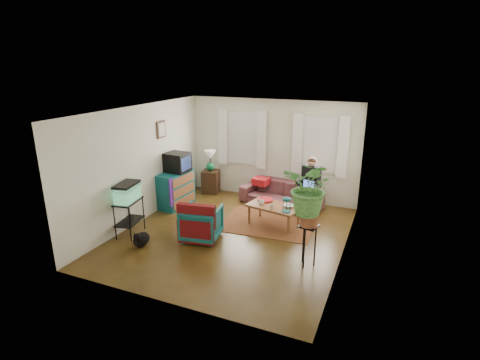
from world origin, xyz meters
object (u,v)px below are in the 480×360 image
at_px(side_table, 211,182).
at_px(dresser, 176,189).
at_px(coffee_table, 274,215).
at_px(plant_stand, 307,246).
at_px(sofa, 281,190).
at_px(aquarium_stand, 130,218).
at_px(armchair, 201,221).

distance_m(side_table, dresser, 1.30).
relative_size(coffee_table, plant_stand, 1.45).
bearing_deg(sofa, side_table, -173.65).
relative_size(side_table, coffee_table, 0.56).
xyz_separation_m(aquarium_stand, plant_stand, (3.72, 0.20, 0.01)).
distance_m(armchair, plant_stand, 2.25).
bearing_deg(side_table, coffee_table, -31.56).
bearing_deg(sofa, dresser, -144.98).
height_order(side_table, plant_stand, plant_stand).
relative_size(dresser, coffee_table, 0.87).
xyz_separation_m(side_table, armchair, (1.13, -2.61, 0.06)).
height_order(sofa, dresser, dresser).
height_order(dresser, aquarium_stand, dresser).
bearing_deg(sofa, armchair, -100.28).
xyz_separation_m(side_table, coffee_table, (2.28, -1.40, -0.08)).
relative_size(armchair, plant_stand, 0.98).
bearing_deg(side_table, armchair, -66.59).
distance_m(aquarium_stand, plant_stand, 3.72).
bearing_deg(plant_stand, side_table, 140.12).
xyz_separation_m(coffee_table, plant_stand, (1.09, -1.41, 0.16)).
distance_m(dresser, plant_stand, 4.03).
xyz_separation_m(armchair, coffee_table, (1.15, 1.21, -0.15)).
xyz_separation_m(dresser, aquarium_stand, (-0.01, -1.77, -0.07)).
distance_m(side_table, plant_stand, 4.39).
xyz_separation_m(armchair, plant_stand, (2.24, -0.21, 0.01)).
bearing_deg(armchair, side_table, -76.12).
bearing_deg(coffee_table, sofa, 111.01).
distance_m(aquarium_stand, armchair, 1.54).
relative_size(side_table, dresser, 0.64).
bearing_deg(side_table, sofa, -4.65).
bearing_deg(plant_stand, armchair, 174.76).
distance_m(sofa, aquarium_stand, 3.74).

